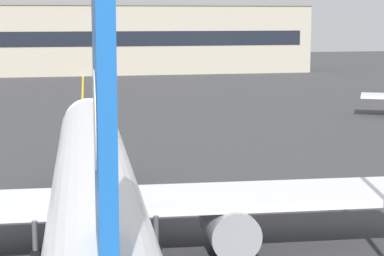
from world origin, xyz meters
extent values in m
cube|color=yellow|center=(0.00, 30.00, 0.00)|extent=(13.01, 179.57, 0.01)
cylinder|color=white|center=(-0.36, 13.63, 3.50)|extent=(6.08, 36.17, 3.80)
cone|color=white|center=(0.87, 32.89, 3.50)|extent=(3.77, 2.82, 3.61)
cube|color=blue|center=(-0.36, 13.63, 2.46)|extent=(5.82, 33.29, 0.44)
cube|color=black|center=(0.75, 31.00, 4.17)|extent=(2.91, 1.28, 0.60)
cube|color=white|center=(-0.32, 14.23, 2.65)|extent=(32.24, 6.82, 0.36)
cylinder|color=gray|center=(5.80, 12.84, 1.43)|extent=(2.52, 3.74, 2.30)
cylinder|color=black|center=(5.92, 14.69, 1.43)|extent=(1.96, 0.30, 1.95)
cube|color=blue|center=(-1.36, -2.14, 8.05)|extent=(0.70, 4.82, 7.20)
cylinder|color=white|center=(-1.34, -1.84, 8.77)|extent=(0.59, 2.42, 2.40)
cylinder|color=#4C4C51|center=(0.56, 28.10, 1.48)|extent=(0.24, 0.24, 1.60)
cylinder|color=black|center=(0.56, 28.10, 0.45)|extent=(0.46, 0.92, 0.90)
cylinder|color=#4C4C51|center=(-3.08, 11.80, 1.77)|extent=(0.24, 0.24, 1.60)
cylinder|color=#4C4C51|center=(2.11, 11.47, 1.77)|extent=(0.24, 0.24, 1.60)
cone|color=orange|center=(0.38, 29.16, 0.28)|extent=(0.36, 0.36, 0.55)
cylinder|color=white|center=(0.38, 29.16, 0.30)|extent=(0.23, 0.23, 0.07)
cube|color=orange|center=(0.38, 29.16, 0.01)|extent=(0.44, 0.44, 0.03)
cube|color=#B2A893|center=(-7.16, 125.64, 6.59)|extent=(117.78, 12.00, 13.19)
cube|color=black|center=(-7.16, 119.59, 6.99)|extent=(113.06, 0.12, 2.80)
cube|color=gray|center=(-7.16, 125.64, 13.39)|extent=(118.18, 12.40, 0.40)
camera|label=1|loc=(-2.97, -19.12, 11.20)|focal=68.51mm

